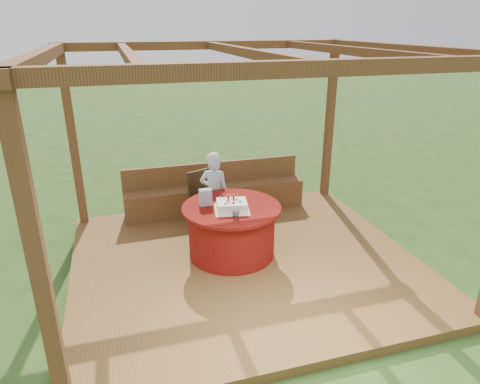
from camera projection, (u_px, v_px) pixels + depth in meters
name	position (u px, v px, depth m)	size (l,w,h in m)	color
ground	(245.00, 267.00, 5.82)	(60.00, 60.00, 0.00)	#254717
deck	(245.00, 263.00, 5.80)	(4.50, 4.00, 0.12)	brown
pergola	(246.00, 86.00, 4.94)	(4.50, 4.00, 2.72)	brown
bench	(215.00, 195.00, 7.21)	(3.00, 0.42, 0.80)	brown
table	(232.00, 230.00, 5.78)	(1.32, 1.32, 0.71)	maroon
chair	(204.00, 196.00, 6.64)	(0.54, 0.54, 0.86)	#332110
elderly_woman	(214.00, 191.00, 6.43)	(0.50, 0.43, 1.22)	#A6CEF7
birthday_cake	(232.00, 205.00, 5.53)	(0.51, 0.51, 0.19)	white
gift_bag	(205.00, 197.00, 5.65)	(0.16, 0.10, 0.22)	#CF86B4
drinking_glass	(236.00, 215.00, 5.29)	(0.09, 0.09, 0.09)	silver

